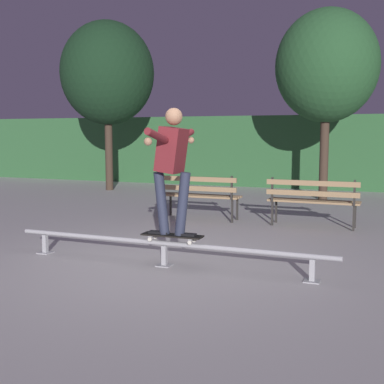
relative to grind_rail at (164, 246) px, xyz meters
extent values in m
plane|color=#ADAAA8|center=(0.00, 0.01, -0.25)|extent=(90.00, 90.00, 0.00)
cube|color=#2D5B33|center=(0.00, 10.08, 0.86)|extent=(24.00, 1.20, 2.21)
cylinder|color=#9E9EA3|center=(0.00, 0.00, 0.04)|extent=(4.30, 0.06, 0.06)
cube|color=#9E9EA3|center=(-1.83, 0.00, -0.12)|extent=(0.06, 0.06, 0.26)
cube|color=#9E9EA3|center=(-1.83, 0.00, -0.24)|extent=(0.18, 0.18, 0.01)
cube|color=#9E9EA3|center=(0.00, 0.00, -0.12)|extent=(0.06, 0.06, 0.26)
cube|color=#9E9EA3|center=(0.00, 0.00, -0.24)|extent=(0.18, 0.18, 0.01)
cube|color=#9E9EA3|center=(1.83, 0.00, -0.12)|extent=(0.06, 0.06, 0.26)
cube|color=#9E9EA3|center=(1.83, 0.00, -0.24)|extent=(0.18, 0.18, 0.01)
cube|color=black|center=(0.11, 0.00, 0.15)|extent=(0.78, 0.22, 0.02)
cube|color=black|center=(0.11, 0.00, 0.16)|extent=(0.77, 0.20, 0.00)
cube|color=#9E9EA3|center=(0.37, 0.01, 0.13)|extent=(0.05, 0.17, 0.02)
cube|color=#9E9EA3|center=(-0.16, -0.01, 0.13)|extent=(0.05, 0.17, 0.02)
cylinder|color=beige|center=(0.37, -0.07, 0.10)|extent=(0.05, 0.03, 0.05)
cylinder|color=beige|center=(0.37, 0.09, 0.10)|extent=(0.05, 0.03, 0.05)
cylinder|color=beige|center=(-0.16, -0.09, 0.10)|extent=(0.05, 0.03, 0.05)
cylinder|color=beige|center=(-0.16, 0.07, 0.10)|extent=(0.05, 0.03, 0.05)
cube|color=black|center=(0.29, 0.00, 0.17)|extent=(0.26, 0.11, 0.03)
cube|color=black|center=(-0.07, 0.00, 0.17)|extent=(0.26, 0.11, 0.03)
cylinder|color=#282D42|center=(0.25, 0.00, 0.55)|extent=(0.21, 0.13, 0.79)
cylinder|color=#282D42|center=(-0.03, 0.00, 0.55)|extent=(0.21, 0.13, 0.79)
cube|color=maroon|center=(0.11, 0.00, 1.21)|extent=(0.34, 0.37, 0.57)
cylinder|color=maroon|center=(0.12, -0.38, 1.37)|extent=(0.10, 0.61, 0.21)
cylinder|color=maroon|center=(0.10, 0.38, 1.37)|extent=(0.10, 0.61, 0.21)
sphere|color=#A37556|center=(0.12, -0.66, 1.32)|extent=(0.09, 0.09, 0.09)
sphere|color=#A37556|center=(0.10, 0.66, 1.32)|extent=(0.09, 0.09, 0.09)
sphere|color=#A37556|center=(0.14, 0.00, 1.61)|extent=(0.21, 0.21, 0.21)
cube|color=#282623|center=(-0.11, 3.56, -0.03)|extent=(0.04, 0.04, 0.44)
cube|color=#282623|center=(-0.12, 3.24, -0.03)|extent=(0.04, 0.04, 0.44)
cube|color=#282623|center=(-0.12, 3.20, 0.41)|extent=(0.04, 0.04, 0.44)
cube|color=#282623|center=(-1.52, 3.57, -0.03)|extent=(0.04, 0.04, 0.44)
cube|color=#282623|center=(-1.53, 3.25, -0.03)|extent=(0.04, 0.04, 0.44)
cube|color=#282623|center=(-1.53, 3.21, 0.41)|extent=(0.04, 0.04, 0.44)
cube|color=#937551|center=(-0.82, 3.55, 0.21)|extent=(1.60, 0.10, 0.04)
cube|color=#937551|center=(-0.82, 3.41, 0.21)|extent=(1.60, 0.10, 0.04)
cube|color=#937551|center=(-0.82, 3.27, 0.21)|extent=(1.60, 0.10, 0.04)
cube|color=#937551|center=(-0.82, 3.20, 0.37)|extent=(1.60, 0.05, 0.09)
cube|color=#937551|center=(-0.82, 3.20, 0.55)|extent=(1.60, 0.05, 0.09)
cube|color=#282623|center=(2.05, 3.56, -0.03)|extent=(0.04, 0.04, 0.44)
cube|color=#282623|center=(2.04, 3.24, -0.03)|extent=(0.04, 0.04, 0.44)
cube|color=#282623|center=(2.04, 3.20, 0.41)|extent=(0.04, 0.04, 0.44)
cube|color=#282623|center=(0.64, 3.57, -0.03)|extent=(0.04, 0.04, 0.44)
cube|color=#282623|center=(0.64, 3.25, -0.03)|extent=(0.04, 0.04, 0.44)
cube|color=#282623|center=(0.64, 3.21, 0.41)|extent=(0.04, 0.04, 0.44)
cube|color=#937551|center=(1.34, 3.55, 0.21)|extent=(1.60, 0.10, 0.04)
cube|color=#937551|center=(1.34, 3.41, 0.21)|extent=(1.60, 0.10, 0.04)
cube|color=#937551|center=(1.34, 3.27, 0.21)|extent=(1.60, 0.10, 0.04)
cube|color=#937551|center=(1.34, 3.20, 0.37)|extent=(1.60, 0.05, 0.09)
cube|color=#937551|center=(1.34, 3.20, 0.55)|extent=(1.60, 0.05, 0.09)
cylinder|color=#3D2D23|center=(1.02, 7.31, 0.87)|extent=(0.22, 0.22, 2.25)
ellipsoid|color=#234C28|center=(1.02, 7.31, 3.07)|extent=(2.52, 2.52, 2.77)
cylinder|color=#3D2D23|center=(-5.13, 7.18, 0.88)|extent=(0.22, 0.22, 2.25)
ellipsoid|color=black|center=(-5.13, 7.18, 3.15)|extent=(2.69, 2.69, 2.96)
camera|label=1|loc=(2.59, -5.55, 1.40)|focal=46.61mm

